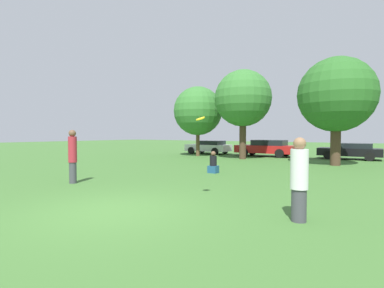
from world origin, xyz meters
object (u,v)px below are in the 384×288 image
(person_thrower, at_px, (73,155))
(frisbee, at_px, (200,119))
(bystander_sitting, at_px, (213,164))
(person_catcher, at_px, (299,179))
(tree_2, at_px, (336,95))
(tree_1, at_px, (243,99))
(tree_0, at_px, (198,111))
(parked_car_white, at_px, (209,147))
(parked_car_black, at_px, (350,151))
(parked_car_red, at_px, (266,148))

(person_thrower, height_order, frisbee, frisbee)
(bystander_sitting, bearing_deg, person_catcher, -46.29)
(frisbee, relative_size, tree_2, 0.04)
(frisbee, distance_m, tree_1, 13.49)
(frisbee, distance_m, bystander_sitting, 5.93)
(tree_0, bearing_deg, person_catcher, -50.05)
(person_catcher, xyz_separation_m, parked_car_white, (-11.88, 16.17, -0.24))
(person_thrower, relative_size, person_catcher, 1.12)
(frisbee, xyz_separation_m, bystander_sitting, (-2.54, 5.05, -1.79))
(person_catcher, bearing_deg, parked_car_black, -86.68)
(tree_2, bearing_deg, tree_1, 171.78)
(frisbee, bearing_deg, person_catcher, -7.63)
(person_thrower, distance_m, bystander_sitting, 6.02)
(person_thrower, distance_m, frisbee, 5.48)
(bystander_sitting, bearing_deg, parked_car_red, 97.53)
(tree_2, xyz_separation_m, parked_car_white, (-10.86, 4.14, -3.34))
(bystander_sitting, bearing_deg, tree_0, 127.19)
(person_catcher, height_order, tree_1, tree_1)
(tree_2, bearing_deg, tree_0, 171.84)
(parked_car_white, height_order, parked_car_red, parked_car_red)
(tree_0, xyz_separation_m, parked_car_black, (10.56, 3.39, -3.01))
(frisbee, bearing_deg, tree_0, 123.45)
(person_thrower, height_order, person_catcher, person_thrower)
(bystander_sitting, xyz_separation_m, parked_car_white, (-6.72, 10.77, 0.22))
(tree_0, bearing_deg, tree_1, -8.09)
(parked_car_black, bearing_deg, tree_1, 30.30)
(person_thrower, distance_m, parked_car_red, 16.12)
(parked_car_white, bearing_deg, bystander_sitting, 120.15)
(frisbee, bearing_deg, parked_car_white, 120.34)
(bystander_sitting, xyz_separation_m, parked_car_black, (4.41, 11.50, 0.20))
(tree_1, relative_size, parked_car_white, 1.61)
(bystander_sitting, height_order, tree_0, tree_0)
(person_catcher, bearing_deg, tree_0, -49.28)
(person_thrower, bearing_deg, frisbee, 3.39)
(frisbee, xyz_separation_m, parked_car_black, (1.87, 16.55, -1.59))
(tree_0, relative_size, parked_car_black, 1.38)
(person_thrower, xyz_separation_m, parked_car_black, (7.21, 16.79, -0.40))
(person_catcher, relative_size, parked_car_red, 0.38)
(parked_car_white, distance_m, parked_car_red, 5.30)
(person_catcher, distance_m, parked_car_black, 16.92)
(parked_car_white, bearing_deg, tree_1, 143.82)
(bystander_sitting, distance_m, tree_2, 8.59)
(tree_1, bearing_deg, parked_car_red, 80.83)
(tree_2, height_order, parked_car_black, tree_2)
(bystander_sitting, xyz_separation_m, tree_0, (-6.15, 8.10, 3.22))
(person_catcher, height_order, bystander_sitting, person_catcher)
(person_catcher, bearing_deg, parked_car_red, -67.07)
(tree_1, bearing_deg, tree_0, 171.91)
(bystander_sitting, bearing_deg, tree_2, 58.00)
(person_thrower, relative_size, frisbee, 7.55)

